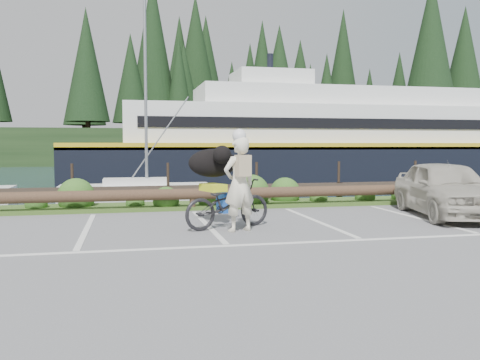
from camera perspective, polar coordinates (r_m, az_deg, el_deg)
The scene contains 8 objects.
ground at distance 9.52m, azimuth -1.86°, elevation -6.94°, with size 72.00×72.00×0.00m, color #5F5F61.
harbor_backdrop at distance 87.74m, azimuth -11.17°, elevation 2.80°, with size 170.00×160.00×30.00m.
vegetation_strip at distance 14.69m, azimuth -5.70°, elevation -2.86°, with size 34.00×1.60×0.10m, color #3D5B21.
log_rail at distance 14.01m, azimuth -5.36°, elevation -3.41°, with size 32.00×0.30×0.60m, color #443021, non-canonical shape.
bicycle at distance 10.95m, azimuth -1.39°, elevation -2.66°, with size 0.71×2.04×1.07m, color black.
cyclist at distance 10.50m, azimuth -0.08°, elevation -0.49°, with size 0.72×0.47×1.96m, color #F0E9CB.
dog at distance 11.45m, azimuth -3.06°, elevation 1.93°, with size 1.11×0.54×0.64m, color black.
parked_car at distance 13.74m, azimuth 22.08°, elevation -0.87°, with size 1.67×4.14×1.41m, color #B3AD9D.
Camera 1 is at (-1.73, -9.18, 1.82)m, focal length 38.00 mm.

